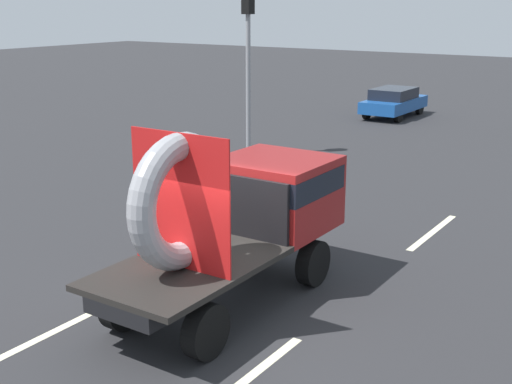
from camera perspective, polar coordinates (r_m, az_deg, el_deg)
name	(u,v)px	position (r m, az deg, el deg)	size (l,w,h in m)	color
ground_plane	(214,317)	(11.69, -3.58, -10.44)	(120.00, 120.00, 0.00)	#28282B
flatbed_truck	(246,211)	(12.04, -0.87, -1.60)	(2.02, 5.23, 3.26)	black
traffic_light	(248,47)	(23.06, -0.65, 12.12)	(0.42, 0.36, 5.65)	gray
lane_dash_left_near	(49,334)	(11.61, -17.01, -11.35)	(2.41, 0.16, 0.01)	beige
lane_dash_left_far	(301,210)	(17.41, 3.83, -1.49)	(2.94, 0.16, 0.01)	beige
lane_dash_right_near	(251,376)	(10.01, -0.44, -15.23)	(2.65, 0.16, 0.01)	beige
lane_dash_right_far	(433,232)	(16.24, 14.65, -3.28)	(2.92, 0.16, 0.01)	beige
oncoming_car	(394,101)	(32.09, 11.53, 7.48)	(1.75, 4.07, 1.33)	black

